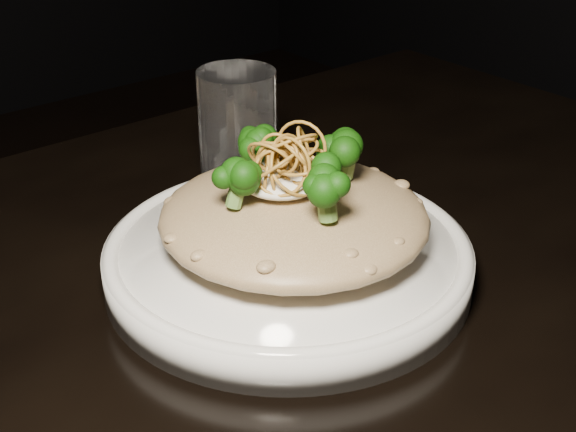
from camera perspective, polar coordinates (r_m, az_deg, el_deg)
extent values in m
cube|color=black|center=(0.63, 0.75, -7.44)|extent=(1.10, 0.80, 0.04)
cylinder|color=black|center=(1.31, 7.40, -6.39)|extent=(0.05, 0.05, 0.71)
cylinder|color=white|center=(0.63, 0.00, -3.20)|extent=(0.29, 0.29, 0.03)
ellipsoid|color=brown|center=(0.62, 0.44, -0.05)|extent=(0.21, 0.21, 0.05)
ellipsoid|color=white|center=(0.60, -0.49, 2.58)|extent=(0.06, 0.06, 0.02)
cylinder|color=silver|center=(0.74, -3.57, 5.61)|extent=(0.09, 0.09, 0.13)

